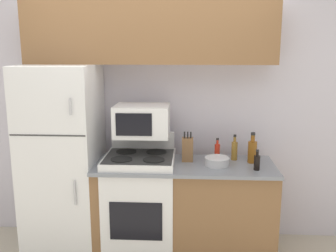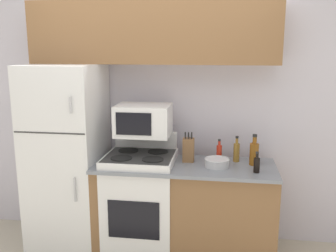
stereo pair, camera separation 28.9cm
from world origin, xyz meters
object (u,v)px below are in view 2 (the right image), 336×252
Objects in this scene: bowl at (217,162)px; bottle_vinegar at (236,152)px; microwave at (144,120)px; bottle_whiskey at (254,153)px; stove at (141,203)px; bottle_soy_sauce at (257,164)px; bottle_hot_sauce at (219,152)px; knife_block at (188,150)px; refrigerator at (68,157)px.

bottle_vinegar reaches higher than bowl.
microwave reaches higher than bottle_whiskey.
stove is 5.06× the size of bowl.
bottle_hot_sauce reaches higher than bottle_soy_sauce.
knife_block is 1.55× the size of bottle_soy_sauce.
stove is at bearing -99.97° from microwave.
bottle_whiskey is at bearing -17.69° from bottle_hot_sauce.
bowl is 0.21m from bottle_hot_sauce.
stove is 6.21× the size of bottle_soy_sauce.
knife_block reaches higher than stove.
refrigerator is 1.77m from bottle_soy_sauce.
bottle_vinegar is at bearing 2.91° from refrigerator.
refrigerator is 6.31× the size of bottle_whiskey.
bowl is 0.92× the size of bottle_vinegar.
refrigerator is at bearing 175.82° from bowl.
bottle_hot_sauce is 0.71× the size of bottle_whiskey.
bottle_hot_sauce is (0.28, 0.08, -0.03)m from knife_block.
stove is (0.73, -0.07, -0.39)m from refrigerator.
knife_block is 0.30m from bowl.
bottle_hot_sauce is at bearing 13.44° from stove.
bottle_whiskey is at bearing 0.10° from refrigerator.
microwave reaches higher than bottle_vinegar.
microwave is at bearing 179.27° from knife_block.
refrigerator is at bearing -179.90° from bottle_whiskey.
refrigerator is 8.84× the size of bottle_hot_sauce.
microwave is 1.08m from bottle_soy_sauce.
knife_block is at bearing 11.30° from stove.
bottle_vinegar is 1.20× the size of bottle_hot_sauce.
stove is at bearing -166.56° from bottle_hot_sauce.
microwave is at bearing 169.36° from bowl.
refrigerator is 3.58× the size of microwave.
bottle_hot_sauce is at bearing 6.41° from microwave.
stove is 0.78m from microwave.
microwave is (0.02, 0.09, 0.77)m from stove.
bottle_whiskey is (0.15, -0.08, 0.02)m from bottle_vinegar.
bottle_whiskey reaches higher than bottle_vinegar.
microwave reaches higher than knife_block.
stove is 1.14m from bottle_soy_sauce.
bowl is 1.11× the size of bottle_hot_sauce.
knife_block is at bearing -171.78° from bottle_vinegar.
stove is 5.59× the size of bottle_hot_sauce.
bottle_hot_sauce is (0.71, 0.17, 0.47)m from stove.
stove is at bearing -5.35° from refrigerator.
bottle_vinegar is (0.85, 0.06, -0.28)m from microwave.
bottle_hot_sauce is at bearing 162.31° from bottle_whiskey.
bottle_vinegar is at bearing 47.02° from bowl.
bottle_vinegar is at bearing 152.72° from bottle_whiskey.
bottle_whiskey is (1.75, 0.00, 0.12)m from refrigerator.
stove is 0.87m from bottle_hot_sauce.
refrigerator is at bearing -175.97° from bottle_hot_sauce.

